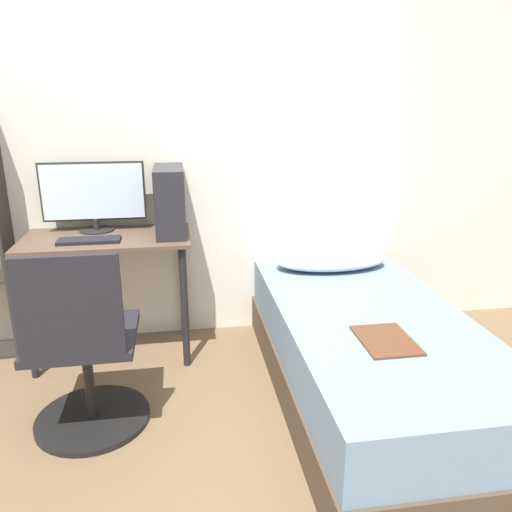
{
  "coord_description": "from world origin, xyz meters",
  "views": [
    {
      "loc": [
        -0.06,
        -1.8,
        1.57
      ],
      "look_at": [
        0.34,
        0.74,
        0.75
      ],
      "focal_mm": 35.0,
      "sensor_mm": 36.0,
      "label": 1
    }
  ],
  "objects_px": {
    "bed": "(369,356)",
    "monitor": "(93,195)",
    "office_chair": "(84,362)",
    "pc_tower": "(170,201)",
    "keyboard": "(89,240)"
  },
  "relations": [
    {
      "from": "bed",
      "to": "monitor",
      "type": "distance_m",
      "value": 1.87
    },
    {
      "from": "bed",
      "to": "office_chair",
      "type": "bearing_deg",
      "value": -178.12
    },
    {
      "from": "office_chair",
      "to": "monitor",
      "type": "height_order",
      "value": "monitor"
    },
    {
      "from": "bed",
      "to": "pc_tower",
      "type": "relative_size",
      "value": 4.56
    },
    {
      "from": "monitor",
      "to": "keyboard",
      "type": "xyz_separation_m",
      "value": [
        -0.01,
        -0.26,
        -0.22
      ]
    },
    {
      "from": "keyboard",
      "to": "monitor",
      "type": "bearing_deg",
      "value": 88.38
    },
    {
      "from": "office_chair",
      "to": "pc_tower",
      "type": "bearing_deg",
      "value": 61.66
    },
    {
      "from": "office_chair",
      "to": "monitor",
      "type": "xyz_separation_m",
      "value": [
        -0.03,
        0.91,
        0.63
      ]
    },
    {
      "from": "bed",
      "to": "monitor",
      "type": "relative_size",
      "value": 3.17
    },
    {
      "from": "office_chair",
      "to": "pc_tower",
      "type": "height_order",
      "value": "pc_tower"
    },
    {
      "from": "office_chair",
      "to": "bed",
      "type": "height_order",
      "value": "office_chair"
    },
    {
      "from": "monitor",
      "to": "pc_tower",
      "type": "distance_m",
      "value": 0.47
    },
    {
      "from": "office_chair",
      "to": "bed",
      "type": "distance_m",
      "value": 1.45
    },
    {
      "from": "bed",
      "to": "monitor",
      "type": "bearing_deg",
      "value": 149.6
    },
    {
      "from": "pc_tower",
      "to": "office_chair",
      "type": "bearing_deg",
      "value": -118.34
    }
  ]
}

